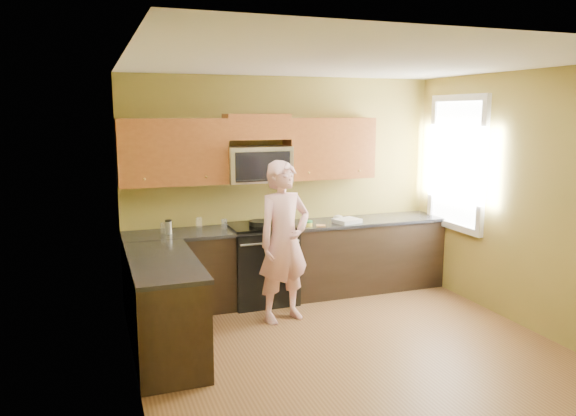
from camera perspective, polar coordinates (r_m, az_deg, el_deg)
name	(u,v)px	position (r m, az deg, el deg)	size (l,w,h in m)	color
floor	(353,352)	(5.49, 6.80, -14.55)	(4.00, 4.00, 0.00)	brown
ceiling	(360,62)	(5.02, 7.44, 14.76)	(4.00, 4.00, 0.00)	white
wall_back	(284,186)	(6.91, -0.41, 2.26)	(4.00, 4.00, 0.00)	olive
wall_front	(513,272)	(3.47, 22.26, -6.16)	(4.00, 4.00, 0.00)	olive
wall_left	(131,229)	(4.56, -15.95, -2.09)	(4.00, 4.00, 0.00)	olive
wall_right	(529,202)	(6.25, 23.70, 0.61)	(4.00, 4.00, 0.00)	olive
cabinet_back_run	(292,262)	(6.81, 0.44, -5.66)	(4.00, 0.60, 0.88)	black
cabinet_left_run	(164,308)	(5.41, -12.73, -10.11)	(0.60, 1.60, 0.88)	black
countertop_back	(293,226)	(6.70, 0.48, -1.89)	(4.00, 0.62, 0.04)	black
countertop_left	(163,261)	(5.27, -12.81, -5.39)	(0.62, 1.60, 0.04)	black
stove	(262,263)	(6.66, -2.73, -5.74)	(0.76, 0.65, 0.95)	black
microwave	(258,182)	(6.58, -3.12, 2.74)	(0.76, 0.40, 0.42)	silver
upper_cab_left	(174,185)	(6.41, -11.73, 2.36)	(1.22, 0.33, 0.75)	brown
upper_cab_right	(329,178)	(6.94, 4.26, 3.10)	(1.12, 0.33, 0.75)	brown
upper_cab_over_mw	(257,127)	(6.57, -3.26, 8.41)	(0.76, 0.33, 0.30)	brown
window	(457,163)	(7.11, 17.11, 4.47)	(0.06, 1.06, 1.66)	white
woman	(284,242)	(5.97, -0.42, -3.52)	(0.64, 0.42, 1.76)	#EE777E
frying_pan	(260,225)	(6.51, -2.94, -1.79)	(0.25, 0.44, 0.06)	black
butter_tub	(307,226)	(6.59, 2.03, -1.91)	(0.12, 0.12, 0.09)	#FBE942
toast_slice	(321,226)	(6.59, 3.43, -1.86)	(0.11, 0.11, 0.01)	#B27F47
napkin_a	(305,224)	(6.60, 1.78, -1.64)	(0.11, 0.12, 0.06)	silver
napkin_b	(338,218)	(6.99, 5.23, -1.00)	(0.12, 0.13, 0.07)	silver
dish_towel	(347,221)	(6.83, 6.13, -1.33)	(0.30, 0.24, 0.05)	white
travel_mug	(169,234)	(6.33, -12.24, -2.63)	(0.08, 0.08, 0.16)	silver
glass_a	(164,228)	(6.35, -12.77, -2.05)	(0.07, 0.07, 0.12)	silver
glass_b	(199,222)	(6.61, -9.21, -1.47)	(0.07, 0.07, 0.12)	silver
glass_c	(224,224)	(6.46, -6.62, -1.67)	(0.07, 0.07, 0.12)	silver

